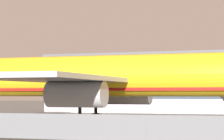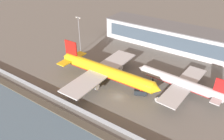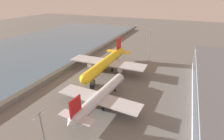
% 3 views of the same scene
% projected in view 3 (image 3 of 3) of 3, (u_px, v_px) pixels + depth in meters
% --- Properties ---
extents(ground_plane, '(500.00, 500.00, 0.00)m').
position_uv_depth(ground_plane, '(89.00, 78.00, 92.11)').
color(ground_plane, '#66635E').
extents(shoreline_seawall, '(320.00, 3.00, 0.50)m').
position_uv_depth(shoreline_seawall, '(57.00, 72.00, 99.34)').
color(shoreline_seawall, '#474238').
rests_on(shoreline_seawall, ground).
extents(perimeter_fence, '(280.00, 0.10, 2.31)m').
position_uv_depth(perimeter_fence, '(63.00, 72.00, 97.37)').
color(perimeter_fence, slate).
rests_on(perimeter_fence, ground).
extents(cargo_jet_yellow, '(51.48, 43.64, 15.57)m').
position_uv_depth(cargo_jet_yellow, '(106.00, 63.00, 96.87)').
color(cargo_jet_yellow, yellow).
rests_on(cargo_jet_yellow, ground).
extents(passenger_jet_silver, '(39.94, 34.09, 12.31)m').
position_uv_depth(passenger_jet_silver, '(100.00, 96.00, 67.54)').
color(passenger_jet_silver, silver).
rests_on(passenger_jet_silver, ground).
extents(baggage_tug, '(3.02, 3.57, 1.80)m').
position_uv_depth(baggage_tug, '(85.00, 93.00, 76.74)').
color(baggage_tug, white).
rests_on(baggage_tug, ground).
extents(ops_van, '(5.61, 3.95, 2.48)m').
position_uv_depth(ops_van, '(92.00, 84.00, 83.51)').
color(ops_van, '#1E2328').
rests_on(ops_van, ground).
extents(terminal_building, '(93.82, 18.23, 12.75)m').
position_uv_depth(terminal_building, '(221.00, 97.00, 63.98)').
color(terminal_building, '#B2B2B7').
rests_on(terminal_building, ground).
extents(apron_light_mast_apron_west, '(3.20, 0.40, 20.65)m').
position_uv_depth(apron_light_mast_apron_west, '(150.00, 43.00, 113.28)').
color(apron_light_mast_apron_west, gray).
rests_on(apron_light_mast_apron_west, ground).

